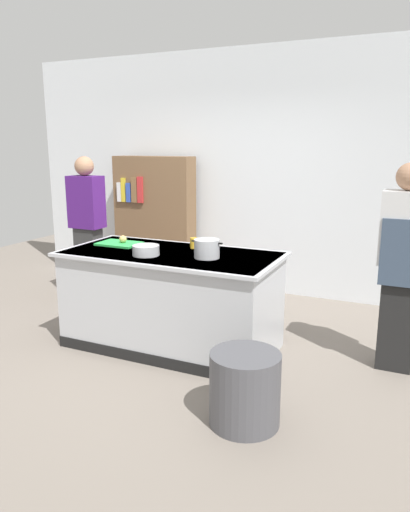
# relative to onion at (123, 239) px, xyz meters

# --- Properties ---
(ground_plane) EXTENTS (10.00, 10.00, 0.00)m
(ground_plane) POSITION_rel_onion_xyz_m (0.59, -0.11, -0.96)
(ground_plane) COLOR slate
(back_wall) EXTENTS (6.40, 0.12, 3.00)m
(back_wall) POSITION_rel_onion_xyz_m (0.59, 1.99, 0.54)
(back_wall) COLOR silver
(back_wall) RESTS_ON ground_plane
(counter_island) EXTENTS (1.98, 0.98, 0.90)m
(counter_island) POSITION_rel_onion_xyz_m (0.59, -0.11, -0.49)
(counter_island) COLOR #B7BABF
(counter_island) RESTS_ON ground_plane
(cutting_board) EXTENTS (0.40, 0.28, 0.02)m
(cutting_board) POSITION_rel_onion_xyz_m (-0.04, -0.01, -0.05)
(cutting_board) COLOR green
(cutting_board) RESTS_ON counter_island
(onion) EXTENTS (0.07, 0.07, 0.07)m
(onion) POSITION_rel_onion_xyz_m (0.00, 0.00, 0.00)
(onion) COLOR tan
(onion) RESTS_ON cutting_board
(stock_pot) EXTENTS (0.29, 0.22, 0.16)m
(stock_pot) POSITION_rel_onion_xyz_m (0.97, -0.16, 0.02)
(stock_pot) COLOR #B7BABF
(stock_pot) RESTS_ON counter_island
(mixing_bowl) EXTENTS (0.24, 0.24, 0.09)m
(mixing_bowl) POSITION_rel_onion_xyz_m (0.44, -0.30, -0.01)
(mixing_bowl) COLOR #B7BABF
(mixing_bowl) RESTS_ON counter_island
(juice_cup) EXTENTS (0.07, 0.07, 0.10)m
(juice_cup) POSITION_rel_onion_xyz_m (0.70, 0.14, -0.01)
(juice_cup) COLOR yellow
(juice_cup) RESTS_ON counter_island
(trash_bin) EXTENTS (0.48, 0.48, 0.51)m
(trash_bin) POSITION_rel_onion_xyz_m (1.66, -1.05, -0.70)
(trash_bin) COLOR #4C4C51
(trash_bin) RESTS_ON ground_plane
(person_chef) EXTENTS (0.38, 0.25, 1.72)m
(person_chef) POSITION_rel_onion_xyz_m (2.52, 0.27, -0.04)
(person_chef) COLOR black
(person_chef) RESTS_ON ground_plane
(person_guest) EXTENTS (0.38, 0.24, 1.72)m
(person_guest) POSITION_rel_onion_xyz_m (-0.94, 0.66, -0.05)
(person_guest) COLOR #313131
(person_guest) RESTS_ON ground_plane
(bookshelf) EXTENTS (1.10, 0.31, 1.70)m
(bookshelf) POSITION_rel_onion_xyz_m (-0.64, 1.69, -0.10)
(bookshelf) COLOR brown
(bookshelf) RESTS_ON ground_plane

